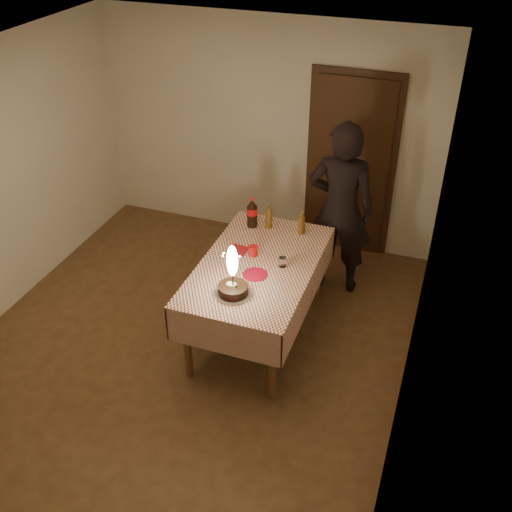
# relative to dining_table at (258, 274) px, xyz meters

# --- Properties ---
(ground) EXTENTS (4.00, 4.50, 0.01)m
(ground) POSITION_rel_dining_table_xyz_m (-0.57, -0.36, -0.72)
(ground) COLOR brown
(ground) RESTS_ON ground
(room_shell) EXTENTS (4.04, 4.54, 2.62)m
(room_shell) POSITION_rel_dining_table_xyz_m (-0.53, -0.29, 0.93)
(room_shell) COLOR silver
(room_shell) RESTS_ON ground
(dining_table) EXTENTS (1.02, 1.72, 0.83)m
(dining_table) POSITION_rel_dining_table_xyz_m (0.00, 0.00, 0.00)
(dining_table) COLOR brown
(dining_table) RESTS_ON ground
(birthday_cake) EXTENTS (0.32, 0.32, 0.48)m
(birthday_cake) POSITION_rel_dining_table_xyz_m (-0.05, -0.49, 0.24)
(birthday_cake) COLOR white
(birthday_cake) RESTS_ON dining_table
(red_plate) EXTENTS (0.22, 0.22, 0.01)m
(red_plate) POSITION_rel_dining_table_xyz_m (0.03, -0.17, 0.11)
(red_plate) COLOR #AB0B22
(red_plate) RESTS_ON dining_table
(red_cup) EXTENTS (0.08, 0.08, 0.10)m
(red_cup) POSITION_rel_dining_table_xyz_m (-0.09, 0.12, 0.16)
(red_cup) COLOR red
(red_cup) RESTS_ON dining_table
(clear_cup) EXTENTS (0.07, 0.07, 0.09)m
(clear_cup) POSITION_rel_dining_table_xyz_m (0.22, 0.04, 0.16)
(clear_cup) COLOR white
(clear_cup) RESTS_ON dining_table
(napkin_stack) EXTENTS (0.15, 0.15, 0.02)m
(napkin_stack) POSITION_rel_dining_table_xyz_m (-0.24, 0.14, 0.12)
(napkin_stack) COLOR #A31214
(napkin_stack) RESTS_ON dining_table
(cola_bottle) EXTENTS (0.10, 0.10, 0.32)m
(cola_bottle) POSITION_rel_dining_table_xyz_m (-0.28, 0.62, 0.26)
(cola_bottle) COLOR black
(cola_bottle) RESTS_ON dining_table
(amber_bottle_left) EXTENTS (0.06, 0.06, 0.26)m
(amber_bottle_left) POSITION_rel_dining_table_xyz_m (-0.12, 0.65, 0.23)
(amber_bottle_left) COLOR #5A3B0F
(amber_bottle_left) RESTS_ON dining_table
(amber_bottle_right) EXTENTS (0.06, 0.06, 0.26)m
(amber_bottle_right) POSITION_rel_dining_table_xyz_m (0.22, 0.65, 0.23)
(amber_bottle_right) COLOR #5A3B0F
(amber_bottle_right) RESTS_ON dining_table
(photographer) EXTENTS (0.71, 0.49, 1.87)m
(photographer) POSITION_rel_dining_table_xyz_m (0.51, 1.06, 0.22)
(photographer) COLOR black
(photographer) RESTS_ON ground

